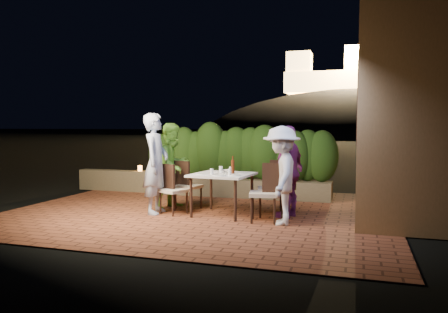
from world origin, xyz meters
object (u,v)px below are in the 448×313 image
at_px(chair_left_back, 188,185).
at_px(diner_white, 281,175).
at_px(dining_table, 222,194).
at_px(chair_right_front, 263,192).
at_px(chair_right_back, 271,188).
at_px(bowl, 227,171).
at_px(diner_green, 173,166).
at_px(diner_blue, 156,163).
at_px(beer_bottle, 233,165).
at_px(chair_left_front, 174,189).
at_px(parapet_lamp, 140,168).
at_px(diner_purple, 289,171).

height_order(chair_left_back, diner_white, diner_white).
xyz_separation_m(dining_table, chair_right_front, (0.82, -0.32, 0.12)).
height_order(dining_table, diner_white, diner_white).
distance_m(chair_right_back, diner_white, 0.73).
bearing_deg(bowl, diner_white, -32.43).
bearing_deg(dining_table, bowl, 92.60).
bearing_deg(diner_green, chair_right_front, -90.32).
bearing_deg(diner_blue, chair_right_back, -87.02).
relative_size(diner_blue, diner_white, 1.14).
bearing_deg(diner_green, chair_right_back, -76.52).
bearing_deg(beer_bottle, diner_white, -26.78).
bearing_deg(diner_white, chair_right_back, -162.08).
distance_m(chair_left_front, diner_green, 0.70).
distance_m(diner_green, diner_white, 2.40).
xyz_separation_m(chair_left_back, chair_right_front, (1.62, -0.68, 0.03)).
height_order(beer_bottle, chair_left_front, beer_bottle).
distance_m(beer_bottle, parapet_lamp, 3.59).
height_order(chair_left_back, diner_purple, diner_purple).
relative_size(diner_green, diner_white, 1.03).
distance_m(bowl, chair_right_back, 0.91).
bearing_deg(chair_right_back, chair_left_back, -19.58).
xyz_separation_m(diner_white, diner_purple, (0.03, 0.61, 0.00)).
distance_m(bowl, diner_white, 1.37).
bearing_deg(chair_left_front, diner_purple, 34.45).
bearing_deg(diner_green, beer_bottle, -84.05).
height_order(chair_left_front, chair_right_front, chair_right_front).
distance_m(chair_right_front, diner_purple, 0.69).
xyz_separation_m(chair_left_back, diner_green, (-0.33, 0.02, 0.37)).
height_order(beer_bottle, chair_right_back, beer_bottle).
distance_m(diner_blue, diner_purple, 2.41).
bearing_deg(chair_left_back, chair_right_front, -7.48).
bearing_deg(dining_table, chair_left_back, 156.03).
distance_m(chair_left_back, diner_purple, 2.00).
relative_size(dining_table, chair_left_back, 1.09).
distance_m(diner_purple, parapet_lamp, 4.38).
bearing_deg(chair_left_back, parapet_lamp, 153.77).
distance_m(chair_right_front, diner_green, 2.09).
height_order(chair_right_back, diner_white, diner_white).
distance_m(diner_blue, diner_white, 2.37).
bearing_deg(diner_blue, parapet_lamp, 27.01).
xyz_separation_m(bowl, diner_blue, (-1.20, -0.51, 0.15)).
bearing_deg(bowl, chair_left_back, 176.68).
height_order(chair_left_front, parapet_lamp, chair_left_front).
bearing_deg(diner_purple, chair_right_back, -70.88).
relative_size(chair_right_front, diner_purple, 0.61).
bearing_deg(chair_left_back, diner_purple, 10.18).
height_order(beer_bottle, diner_purple, diner_purple).
distance_m(chair_left_front, chair_right_back, 1.76).
bearing_deg(diner_purple, chair_left_back, -78.01).
height_order(chair_right_front, chair_right_back, chair_right_back).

